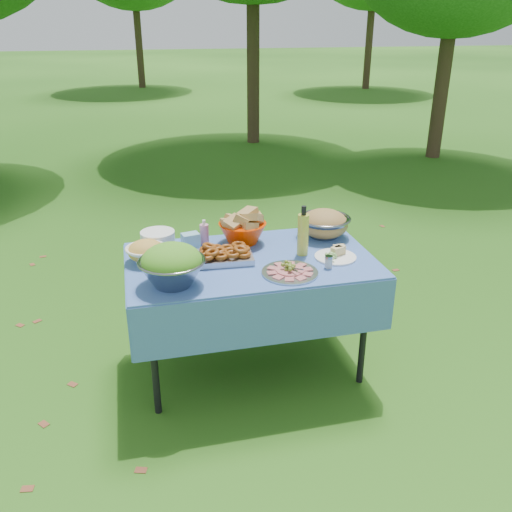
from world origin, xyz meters
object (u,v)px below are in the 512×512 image
at_px(salad_bowl, 172,265).
at_px(pasta_bowl_steel, 324,223).
at_px(bread_bowl, 243,227).
at_px(picnic_table, 251,315).
at_px(charcuterie_platter, 290,267).
at_px(oil_bottle, 303,231).
at_px(plate_stack, 158,239).

height_order(salad_bowl, pasta_bowl_steel, salad_bowl).
height_order(bread_bowl, pasta_bowl_steel, bread_bowl).
relative_size(picnic_table, pasta_bowl_steel, 4.32).
relative_size(picnic_table, charcuterie_platter, 4.56).
relative_size(picnic_table, oil_bottle, 4.76).
height_order(picnic_table, plate_stack, plate_stack).
height_order(picnic_table, salad_bowl, salad_bowl).
bearing_deg(oil_bottle, salad_bowl, -163.80).
distance_m(salad_bowl, charcuterie_platter, 0.66).
height_order(salad_bowl, plate_stack, salad_bowl).
xyz_separation_m(bread_bowl, charcuterie_platter, (0.16, -0.51, -0.06)).
distance_m(plate_stack, charcuterie_platter, 0.89).
bearing_deg(bread_bowl, plate_stack, 175.14).
xyz_separation_m(bread_bowl, pasta_bowl_steel, (0.54, -0.02, -0.01)).
distance_m(plate_stack, pasta_bowl_steel, 1.08).
xyz_separation_m(salad_bowl, charcuterie_platter, (0.65, -0.01, -0.08)).
height_order(bread_bowl, oil_bottle, oil_bottle).
height_order(salad_bowl, bread_bowl, salad_bowl).
height_order(charcuterie_platter, oil_bottle, oil_bottle).
xyz_separation_m(plate_stack, charcuterie_platter, (0.69, -0.56, -0.02)).
bearing_deg(picnic_table, pasta_bowl_steel, 24.48).
height_order(plate_stack, pasta_bowl_steel, pasta_bowl_steel).
height_order(bread_bowl, charcuterie_platter, bread_bowl).
height_order(picnic_table, charcuterie_platter, charcuterie_platter).
relative_size(salad_bowl, charcuterie_platter, 1.11).
xyz_separation_m(charcuterie_platter, oil_bottle, (0.15, 0.24, 0.12)).
bearing_deg(charcuterie_platter, salad_bowl, 179.27).
xyz_separation_m(bread_bowl, oil_bottle, (0.31, -0.27, 0.05)).
bearing_deg(bread_bowl, pasta_bowl_steel, -1.87).
bearing_deg(plate_stack, oil_bottle, -20.55).
distance_m(pasta_bowl_steel, charcuterie_platter, 0.63).
xyz_separation_m(plate_stack, bread_bowl, (0.53, -0.05, 0.05)).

